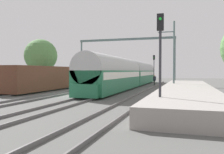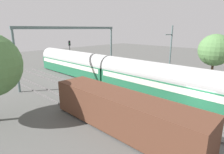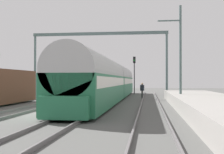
{
  "view_description": "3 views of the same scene",
  "coord_description": "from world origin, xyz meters",
  "px_view_note": "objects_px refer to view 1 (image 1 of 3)",
  "views": [
    {
      "loc": [
        9.82,
        -20.99,
        2.31
      ],
      "look_at": [
        2.04,
        3.96,
        1.65
      ],
      "focal_mm": 38.04,
      "sensor_mm": 36.0,
      "label": 1
    },
    {
      "loc": [
        -16.02,
        -5.22,
        7.6
      ],
      "look_at": [
        0.76,
        10.86,
        1.55
      ],
      "focal_mm": 30.01,
      "sensor_mm": 36.0,
      "label": 2
    },
    {
      "loc": [
        5.97,
        -16.88,
        1.99
      ],
      "look_at": [
        1.02,
        22.67,
        2.45
      ],
      "focal_mm": 46.86,
      "sensor_mm": 36.0,
      "label": 3
    }
  ],
  "objects_px": {
    "passenger_train": "(130,73)",
    "railway_signal_far": "(154,65)",
    "person_crossing": "(155,79)",
    "catenary_gantry": "(125,50)",
    "freight_car": "(45,78)",
    "railway_signal_near": "(160,50)"
  },
  "relations": [
    {
      "from": "passenger_train",
      "to": "freight_car",
      "type": "relative_size",
      "value": 2.53
    },
    {
      "from": "person_crossing",
      "to": "railway_signal_near",
      "type": "height_order",
      "value": "railway_signal_near"
    },
    {
      "from": "railway_signal_near",
      "to": "passenger_train",
      "type": "bearing_deg",
      "value": 107.24
    },
    {
      "from": "freight_car",
      "to": "catenary_gantry",
      "type": "xyz_separation_m",
      "value": [
        6.11,
        14.79,
        4.44
      ]
    },
    {
      "from": "passenger_train",
      "to": "railway_signal_near",
      "type": "xyz_separation_m",
      "value": [
        6.45,
        -20.8,
        1.45
      ]
    },
    {
      "from": "freight_car",
      "to": "railway_signal_near",
      "type": "bearing_deg",
      "value": -37.84
    },
    {
      "from": "freight_car",
      "to": "person_crossing",
      "type": "height_order",
      "value": "freight_car"
    },
    {
      "from": "passenger_train",
      "to": "railway_signal_near",
      "type": "bearing_deg",
      "value": -72.76
    },
    {
      "from": "person_crossing",
      "to": "catenary_gantry",
      "type": "xyz_separation_m",
      "value": [
        -5.28,
        2.7,
        4.88
      ]
    },
    {
      "from": "catenary_gantry",
      "to": "railway_signal_far",
      "type": "bearing_deg",
      "value": 59.9
    },
    {
      "from": "person_crossing",
      "to": "catenary_gantry",
      "type": "height_order",
      "value": "catenary_gantry"
    },
    {
      "from": "freight_car",
      "to": "railway_signal_far",
      "type": "bearing_deg",
      "value": 65.02
    },
    {
      "from": "railway_signal_near",
      "to": "catenary_gantry",
      "type": "relative_size",
      "value": 0.32
    },
    {
      "from": "freight_car",
      "to": "railway_signal_near",
      "type": "distance_m",
      "value": 18.59
    },
    {
      "from": "railway_signal_far",
      "to": "catenary_gantry",
      "type": "relative_size",
      "value": 0.32
    },
    {
      "from": "person_crossing",
      "to": "freight_car",
      "type": "bearing_deg",
      "value": -94.98
    },
    {
      "from": "passenger_train",
      "to": "freight_car",
      "type": "height_order",
      "value": "passenger_train"
    },
    {
      "from": "railway_signal_far",
      "to": "freight_car",
      "type": "bearing_deg",
      "value": -114.98
    },
    {
      "from": "passenger_train",
      "to": "freight_car",
      "type": "distance_m",
      "value": 12.49
    },
    {
      "from": "railway_signal_far",
      "to": "catenary_gantry",
      "type": "bearing_deg",
      "value": -120.1
    },
    {
      "from": "passenger_train",
      "to": "railway_signal_far",
      "type": "distance_m",
      "value": 12.39
    },
    {
      "from": "passenger_train",
      "to": "railway_signal_near",
      "type": "height_order",
      "value": "railway_signal_near"
    }
  ]
}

